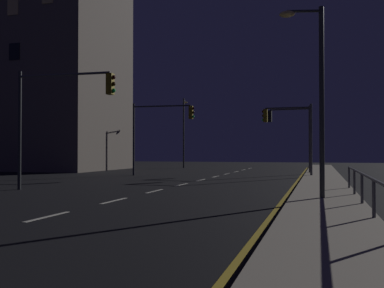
# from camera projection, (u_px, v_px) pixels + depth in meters

# --- Properties ---
(ground_plane) EXTENTS (112.00, 112.00, 0.00)m
(ground_plane) POSITION_uv_depth(u_px,v_px,m) (158.00, 190.00, 19.99)
(ground_plane) COLOR black
(ground_plane) RESTS_ON ground
(sidewalk_right) EXTENTS (2.50, 77.00, 0.14)m
(sidewalk_right) POSITION_uv_depth(u_px,v_px,m) (325.00, 193.00, 17.90)
(sidewalk_right) COLOR #9E937F
(sidewalk_right) RESTS_ON ground
(lane_markings_center) EXTENTS (0.14, 50.00, 0.01)m
(lane_markings_center) POSITION_uv_depth(u_px,v_px,m) (181.00, 185.00, 23.35)
(lane_markings_center) COLOR silver
(lane_markings_center) RESTS_ON ground
(lane_edge_line) EXTENTS (0.14, 53.00, 0.01)m
(lane_edge_line) POSITION_uv_depth(u_px,v_px,m) (294.00, 185.00, 23.12)
(lane_edge_line) COLOR gold
(lane_edge_line) RESTS_ON ground
(traffic_light_near_left) EXTENTS (3.50, 0.46, 5.37)m
(traffic_light_near_left) POSITION_uv_depth(u_px,v_px,m) (291.00, 126.00, 35.03)
(traffic_light_near_left) COLOR #38383D
(traffic_light_near_left) RESTS_ON sidewalk_right
(traffic_light_mid_right) EXTENTS (4.79, 0.53, 5.47)m
(traffic_light_mid_right) POSITION_uv_depth(u_px,v_px,m) (160.00, 124.00, 32.29)
(traffic_light_mid_right) COLOR #38383D
(traffic_light_mid_right) RESTS_ON ground
(traffic_light_far_left) EXTENTS (3.55, 0.34, 5.07)m
(traffic_light_far_left) POSITION_uv_depth(u_px,v_px,m) (289.00, 125.00, 30.93)
(traffic_light_far_left) COLOR #4C4C51
(traffic_light_far_left) RESTS_ON sidewalk_right
(traffic_light_far_right) EXTENTS (4.96, 0.47, 5.62)m
(traffic_light_far_right) POSITION_uv_depth(u_px,v_px,m) (60.00, 104.00, 19.96)
(traffic_light_far_right) COLOR #2D3033
(traffic_light_far_right) RESTS_ON ground
(street_lamp_far_end) EXTENTS (1.56, 0.56, 6.91)m
(street_lamp_far_end) POSITION_uv_depth(u_px,v_px,m) (315.00, 83.00, 15.55)
(street_lamp_far_end) COLOR #2D3033
(street_lamp_far_end) RESTS_ON sidewalk_right
(street_lamp_across_street) EXTENTS (0.77, 2.11, 7.73)m
(street_lamp_across_street) POSITION_uv_depth(u_px,v_px,m) (184.00, 126.00, 48.07)
(street_lamp_across_street) COLOR #2D3033
(street_lamp_across_street) RESTS_ON ground
(barrier_fence) EXTENTS (0.09, 21.83, 0.98)m
(barrier_fence) POSITION_uv_depth(u_px,v_px,m) (382.00, 194.00, 9.33)
(barrier_fence) COLOR #59595E
(barrier_fence) RESTS_ON sidewalk_right
(building_distant) EXTENTS (16.02, 11.26, 23.80)m
(building_distant) POSITION_uv_depth(u_px,v_px,m) (39.00, 53.00, 44.20)
(building_distant) COLOR #6B6056
(building_distant) RESTS_ON ground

